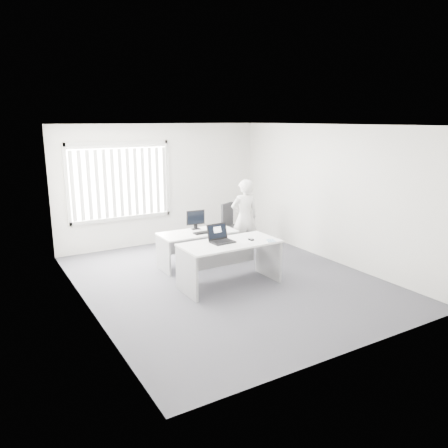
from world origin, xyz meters
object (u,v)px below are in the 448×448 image
desk_near (230,254)px  desk_far (198,241)px  laptop (223,234)px  monitor (196,220)px  office_chair (232,233)px  person (244,218)px

desk_near → desk_far: 1.27m
laptop → monitor: laptop is taller
office_chair → monitor: monitor is taller
person → laptop: person is taller
monitor → desk_far: bearing=-103.9°
laptop → office_chair: bearing=51.2°
desk_near → office_chair: bearing=56.5°
desk_far → person: bearing=4.4°
office_chair → laptop: 2.63m
laptop → desk_far: bearing=80.5°
laptop → monitor: size_ratio=1.01×
desk_far → monitor: monitor is taller
laptop → monitor: (0.21, 1.45, -0.06)m
desk_near → monitor: size_ratio=4.49×
desk_near → monitor: (0.09, 1.49, 0.32)m
person → desk_near: bearing=58.0°
person → monitor: (-1.10, 0.14, 0.06)m
desk_near → person: (1.19, 1.35, 0.26)m
desk_near → laptop: laptop is taller
desk_near → desk_far: bearing=88.7°
office_chair → person: person is taller
desk_far → person: person is taller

